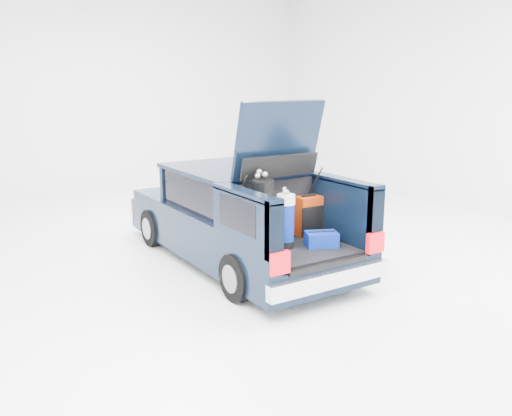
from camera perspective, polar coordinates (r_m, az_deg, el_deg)
ground at (r=8.44m, az=-1.83°, el=-5.53°), size 14.00×14.00×0.00m
car at (r=8.34m, az=-2.23°, el=-0.95°), size 1.87×4.65×2.47m
red_suitcase at (r=7.60m, az=5.56°, el=-0.83°), size 0.36×0.23×0.58m
black_golf_bag at (r=6.96m, az=0.55°, el=-0.55°), size 0.30×0.39×1.01m
blue_golf_bag at (r=6.98m, az=3.13°, el=-1.33°), size 0.27×0.27×0.80m
blue_duffel at (r=7.13m, az=6.90°, el=-3.28°), size 0.48×0.40×0.21m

